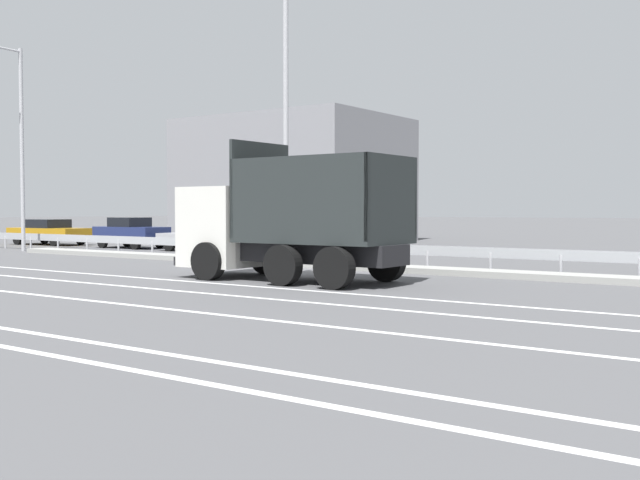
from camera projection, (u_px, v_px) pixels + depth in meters
ground_plane at (289, 272)px, 23.09m from camera, size 320.00×320.00×0.00m
lane_strip_0 at (250, 286)px, 18.78m from camera, size 57.80×0.16×0.01m
lane_strip_1 at (199, 293)px, 17.29m from camera, size 57.80×0.16×0.01m
lane_strip_2 at (116, 303)px, 15.32m from camera, size 57.80×0.16×0.01m
median_island at (326, 265)px, 24.77m from camera, size 31.79×1.10×0.18m
median_guardrail at (344, 249)px, 25.62m from camera, size 57.80×0.09×0.78m
dump_truck at (269, 231)px, 20.69m from camera, size 6.54×2.83×3.79m
median_road_sign at (246, 225)px, 26.71m from camera, size 0.76×0.16×2.60m
street_lamp_0 at (20, 141)px, 34.29m from camera, size 0.71×1.82×9.30m
street_lamp_1 at (283, 105)px, 25.31m from camera, size 0.70×2.50×9.90m
parked_car_0 at (49, 232)px, 40.92m from camera, size 4.98×2.17×1.40m
parked_car_1 at (131, 233)px, 37.36m from camera, size 4.01×1.81×1.53m
parked_car_2 at (205, 236)px, 34.53m from camera, size 4.47×2.11×1.36m
parked_car_3 at (313, 238)px, 31.24m from camera, size 4.26×1.98×1.50m
background_building_0 at (294, 180)px, 46.36m from camera, size 12.46×9.39×7.48m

